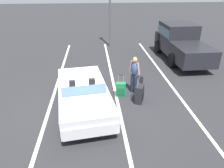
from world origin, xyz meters
TOP-DOWN VIEW (x-y plane):
  - ground_plane at (0.00, 0.00)m, footprint 80.00×80.00m
  - lot_line_near at (0.00, -1.36)m, footprint 18.00×0.12m
  - lot_line_mid at (0.00, 1.34)m, footprint 18.00×0.12m
  - lot_line_far at (0.00, 4.04)m, footprint 18.00×0.12m
  - convertible_car at (0.21, 0.03)m, footprint 4.33×2.30m
  - suitcase_large_black at (-0.34, 2.22)m, footprint 0.55×0.44m
  - suitcase_medium_bright at (-0.91, 1.54)m, footprint 0.31×0.43m
  - suitcase_small_carryon at (-1.76, 2.49)m, footprint 0.29×0.38m
  - traveler_person at (-1.18, 2.14)m, footprint 0.52×0.46m
  - parked_pickup_truck_far at (-5.39, 5.75)m, footprint 5.04×2.15m
  - parking_lamp_post at (-8.47, 1.70)m, footprint 0.50×0.24m

SIDE VIEW (x-z plane):
  - ground_plane at x=0.00m, z-range 0.00..0.00m
  - lot_line_near at x=0.00m, z-range 0.00..0.00m
  - lot_line_mid at x=0.00m, z-range 0.00..0.00m
  - lot_line_far at x=0.00m, z-range 0.00..0.00m
  - suitcase_small_carryon at x=-1.76m, z-range 0.00..0.50m
  - suitcase_medium_bright at x=-0.91m, z-range -0.17..0.79m
  - suitcase_large_black at x=-0.34m, z-range -0.19..0.93m
  - convertible_car at x=0.21m, z-range -0.03..1.21m
  - traveler_person at x=-1.18m, z-range 0.10..1.76m
  - parked_pickup_truck_far at x=-5.39m, z-range 0.06..2.16m
  - parking_lamp_post at x=-8.47m, z-range 0.40..5.15m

